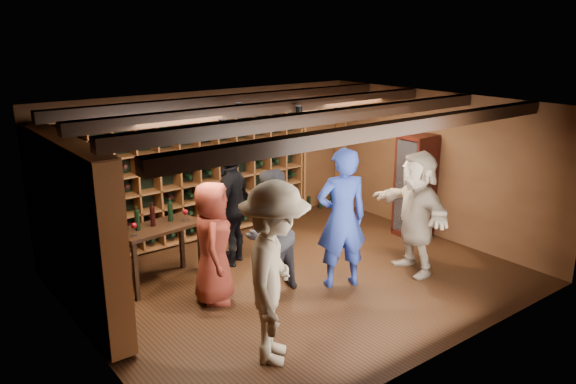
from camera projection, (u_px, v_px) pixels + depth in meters
ground at (299, 278)px, 8.17m from camera, size 6.00×6.00×0.00m
room_shell at (298, 112)px, 7.52m from camera, size 6.00×6.00×6.00m
wine_rack_back at (187, 175)px, 9.31m from camera, size 4.65×0.30×2.20m
wine_rack_left at (76, 229)px, 6.82m from camera, size 0.30×2.65×2.20m
crate_shelf at (322, 131)px, 10.90m from camera, size 1.20×0.32×2.07m
display_cabinet at (415, 188)px, 9.66m from camera, size 0.55×0.50×1.75m
man_blue_shirt at (342, 218)px, 7.71m from camera, size 0.85×0.72×1.98m
man_grey_suit at (270, 233)px, 7.52m from camera, size 0.96×0.82×1.74m
guest_red_floral at (213, 243)px, 7.29m from camera, size 0.87×0.96×1.64m
guest_woman_black at (232, 207)px, 8.48m from camera, size 1.12×0.96×1.81m
guest_khaki at (275, 274)px, 5.93m from camera, size 1.44×1.47×2.02m
guest_beige at (416, 212)px, 8.18m from camera, size 0.95×1.78×1.83m
tasting_table at (158, 233)px, 7.81m from camera, size 1.21×0.71×1.14m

